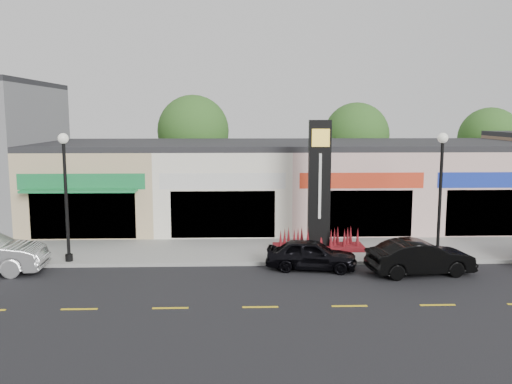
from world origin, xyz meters
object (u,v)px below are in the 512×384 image
car_black_sedan (311,254)px  pylon_sign (319,204)px  lamp_east_near (441,183)px  car_black_conv (420,257)px  lamp_west_near (65,184)px

car_black_sedan → pylon_sign: bearing=-4.3°
pylon_sign → lamp_east_near: bearing=-18.7°
car_black_conv → lamp_west_near: bearing=74.6°
lamp_west_near → car_black_conv: size_ratio=1.29×
lamp_west_near → lamp_east_near: same height
pylon_sign → car_black_conv: (3.58, -3.63, -1.58)m
car_black_sedan → car_black_conv: car_black_conv is taller
lamp_west_near → car_black_sedan: lamp_west_near is taller
lamp_west_near → lamp_east_near: (16.00, 0.00, 0.00)m
lamp_east_near → car_black_conv: lamp_east_near is taller
pylon_sign → car_black_sedan: pylon_sign is taller
lamp_east_near → car_black_sedan: lamp_east_near is taller
lamp_east_near → car_black_sedan: 6.46m
lamp_east_near → car_black_conv: 3.67m
lamp_west_near → pylon_sign: (11.00, 1.70, -1.20)m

